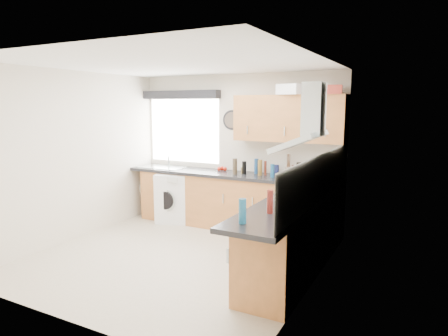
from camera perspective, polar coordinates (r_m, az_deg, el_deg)
The scene contains 38 objects.
ground_plane at distance 5.46m, azimuth -6.64°, elevation -12.53°, with size 3.60×3.60×0.00m, color beige.
ceiling at distance 5.11m, azimuth -7.16°, elevation 14.56°, with size 3.60×3.60×0.02m, color white.
wall_back at distance 6.69m, azimuth 1.89°, elevation 2.54°, with size 3.60×0.02×2.50m, color silver.
wall_front at distance 3.82m, azimuth -22.39°, elevation -2.95°, with size 3.60×0.02×2.50m, color silver.
wall_left at distance 6.33m, azimuth -20.44°, elevation 1.62°, with size 0.02×3.60×2.50m, color silver.
wall_right at distance 4.39m, azimuth 12.88°, elevation -1.04°, with size 0.02×3.60×2.50m, color silver.
window at distance 7.17m, azimuth -5.74°, elevation 5.34°, with size 1.40×0.02×1.10m, color white.
window_blind at distance 7.08m, azimuth -6.23°, elevation 10.38°, with size 1.50×0.18×0.14m, color black.
splashback at distance 4.69m, azimuth 13.67°, elevation -1.31°, with size 0.01×3.00×0.54m, color white.
base_cab_back at distance 6.62m, azimuth -0.03°, elevation -4.74°, with size 3.00×0.58×0.86m, color #A76633.
base_cab_corner at distance 6.06m, azimuth 13.54°, elevation -6.28°, with size 0.60×0.60×0.86m, color #A76633.
base_cab_right at distance 4.81m, azimuth 9.61°, elevation -10.16°, with size 0.58×2.10×0.86m, color #A76633.
worktop_back at distance 6.47m, azimuth 0.71°, elevation -0.93°, with size 3.60×0.62×0.05m, color black.
worktop_right at distance 4.55m, azimuth 9.05°, elevation -5.28°, with size 0.62×2.42×0.05m, color black.
sink at distance 7.16m, azimuth -8.82°, elevation 0.44°, with size 0.84×0.46×0.10m, color #B3C1C6, non-canonical shape.
oven at distance 4.95m, azimuth 10.05°, elevation -9.68°, with size 0.56×0.58×0.85m, color black.
hob_plate at distance 4.82m, azimuth 10.21°, elevation -4.12°, with size 0.52×0.52×0.01m, color #B3C1C6.
extractor_hood at distance 4.67m, azimuth 11.67°, elevation 6.02°, with size 0.52×0.78×0.66m, color #B3C1C6, non-canonical shape.
upper_cabinets at distance 6.13m, azimuth 9.27°, elevation 7.01°, with size 1.70×0.35×0.70m, color #A76633.
washing_machine at distance 6.98m, azimuth -7.02°, elevation -4.14°, with size 0.58×0.56×0.84m, color white.
wall_clock at distance 6.67m, azimuth 1.09°, elevation 6.86°, with size 0.33×0.33×0.04m, color black.
casserole at distance 6.01m, azimuth 9.55°, elevation 11.02°, with size 0.36×0.26×0.15m, color white.
storage_box at distance 5.85m, azimuth 15.19°, elevation 10.76°, with size 0.27×0.22×0.12m, color #BF3E31.
utensil_pot at distance 6.28m, azimuth 9.16°, elevation -0.47°, with size 0.10×0.10×0.14m, color gray.
kitchen_roll at distance 5.47m, azimuth 13.81°, elevation -1.55°, with size 0.10×0.10×0.22m, color white.
tomato_cluster at distance 6.69m, azimuth -0.29°, elevation -0.09°, with size 0.15×0.15×0.07m, color #B91C0B, non-canonical shape.
jar_0 at distance 6.40m, azimuth 4.65°, elevation 0.25°, with size 0.07×0.07×0.24m, color navy.
jar_1 at distance 6.04m, azimuth 9.87°, elevation -0.56°, with size 0.04×0.04×0.20m, color #4E1310.
jar_2 at distance 6.26m, azimuth 5.16°, elevation 0.06°, with size 0.07×0.07×0.25m, color brown.
jar_3 at distance 6.34m, azimuth 7.51°, elevation -0.27°, with size 0.07×0.07×0.16m, color navy.
jar_4 at distance 6.40m, azimuth 2.69°, elevation -0.37°, with size 0.06×0.06×0.10m, color olive.
jar_5 at distance 6.28m, azimuth 5.92°, elevation -0.01°, with size 0.04×0.04×0.22m, color #5E2213.
jar_6 at distance 6.22m, azimuth 10.63°, elevation -0.21°, with size 0.07×0.07×0.22m, color black.
jar_7 at distance 6.35m, azimuth 2.89°, elevation 0.04°, with size 0.07×0.07×0.21m, color black.
jar_8 at distance 6.10m, azimuth 6.92°, elevation -0.39°, with size 0.06×0.06×0.20m, color navy.
jar_9 at distance 6.32m, azimuth 1.57°, elevation 0.22°, with size 0.07×0.07×0.25m, color #3C3021.
bottle_0 at distance 4.07m, azimuth 6.60°, elevation -4.80°, with size 0.06×0.06×0.24m, color maroon.
bottle_1 at distance 3.70m, azimuth 2.66°, elevation -6.17°, with size 0.07×0.07×0.24m, color #1B5E86.
Camera 1 is at (2.89, -4.18, 1.99)m, focal length 32.00 mm.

